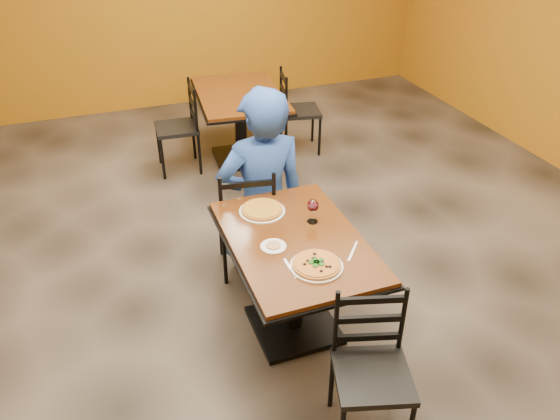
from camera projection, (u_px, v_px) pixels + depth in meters
name	position (u px, v px, depth m)	size (l,w,h in m)	color
floor	(270.00, 283.00, 4.21)	(7.00, 8.00, 0.01)	black
table_main	(295.00, 263.00, 3.51)	(0.83, 1.23, 0.75)	#592F0E
table_second	(240.00, 110.00, 5.71)	(0.98, 1.36, 0.75)	#592F0E
chair_main_near	(373.00, 377.00, 2.88)	(0.40, 0.40, 0.88)	black
chair_main_far	(246.00, 217.00, 4.15)	(0.41, 0.41, 0.92)	black
chair_second_left	(176.00, 128.00, 5.57)	(0.41, 0.41, 0.91)	black
chair_second_right	(300.00, 111.00, 5.97)	(0.41, 0.41, 0.90)	black
diner	(262.00, 181.00, 4.06)	(0.70, 0.46, 1.47)	#1B4A94
plate_main	(316.00, 266.00, 3.17)	(0.31, 0.31, 0.01)	white
pizza_main	(317.00, 264.00, 3.16)	(0.28, 0.28, 0.02)	#93270A
plate_far	(262.00, 211.00, 3.67)	(0.31, 0.31, 0.01)	white
pizza_far	(262.00, 209.00, 3.66)	(0.28, 0.28, 0.02)	gold
side_plate	(273.00, 246.00, 3.33)	(0.16, 0.16, 0.01)	white
dip	(273.00, 245.00, 3.33)	(0.09, 0.09, 0.01)	#A58150
wine_glass	(313.00, 210.00, 3.53)	(0.08, 0.08, 0.18)	white
fork	(290.00, 268.00, 3.15)	(0.01, 0.19, 0.00)	silver
knife	(353.00, 251.00, 3.30)	(0.01, 0.21, 0.00)	silver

